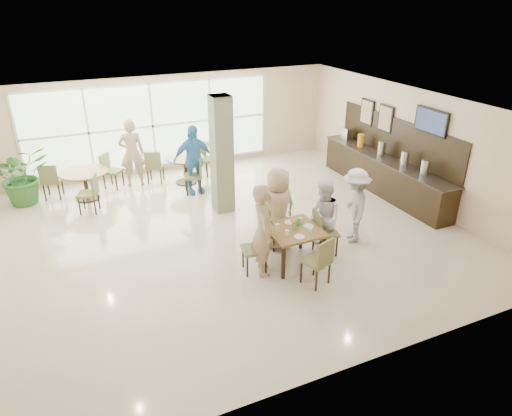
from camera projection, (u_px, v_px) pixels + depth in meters
name	position (u px, v px, depth m)	size (l,w,h in m)	color
ground	(226.00, 233.00, 10.16)	(10.00, 10.00, 0.00)	beige
room_shell	(223.00, 161.00, 9.43)	(10.00, 10.00, 10.00)	white
window_bank	(153.00, 126.00, 13.05)	(7.00, 0.04, 7.00)	silver
column	(222.00, 155.00, 10.70)	(0.45, 0.45, 2.80)	#687450
main_table	(293.00, 233.00, 8.78)	(1.02, 1.02, 0.75)	brown
round_table_left	(85.00, 177.00, 11.63)	(1.20, 1.20, 0.75)	brown
round_table_right	(185.00, 164.00, 12.66)	(1.05, 1.05, 0.75)	brown
chairs_main_table	(293.00, 241.00, 8.86)	(2.10, 2.04, 0.95)	olive
chairs_table_left	(85.00, 181.00, 11.69)	(2.13, 1.96, 0.95)	olive
chairs_table_right	(185.00, 167.00, 12.67)	(2.10, 1.72, 0.95)	olive
tabletop_clutter	(296.00, 226.00, 8.72)	(0.73, 0.80, 0.21)	white
buffet_counter	(384.00, 172.00, 12.08)	(0.64, 4.70, 1.95)	black
wall_tv	(431.00, 121.00, 10.58)	(0.06, 1.00, 0.58)	black
framed_art_a	(386.00, 119.00, 12.03)	(0.05, 0.55, 0.70)	black
framed_art_b	(367.00, 112.00, 12.69)	(0.05, 0.55, 0.70)	black
potted_plant	(22.00, 175.00, 11.35)	(1.32, 1.32, 1.47)	#316E2C
teen_left	(263.00, 230.00, 8.38)	(0.66, 0.43, 1.80)	tan
teen_far	(278.00, 208.00, 9.31)	(0.84, 0.46, 1.73)	tan
teen_right	(323.00, 218.00, 9.10)	(0.76, 0.59, 1.56)	white
teen_standing	(355.00, 206.00, 9.55)	(1.05, 0.60, 1.62)	#A09FA2
adult_a	(193.00, 160.00, 11.87)	(1.07, 0.61, 1.83)	#4089C1
adult_b	(217.00, 151.00, 12.81)	(1.54, 0.67, 1.66)	white
adult_standing	(132.00, 153.00, 12.32)	(0.68, 0.45, 1.87)	tan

